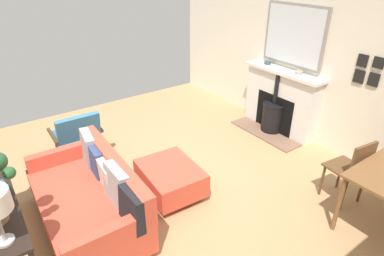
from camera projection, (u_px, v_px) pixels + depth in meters
name	position (u px, v px, depth m)	size (l,w,h in m)	color
ground_plane	(153.00, 194.00, 4.10)	(5.76, 6.34, 0.01)	tan
wall_left	(311.00, 51.00, 4.91)	(0.12, 6.34, 2.87)	silver
fireplace	(279.00, 104.00, 5.44)	(0.64, 1.45, 1.09)	brown
mirror_over_mantel	(294.00, 36.00, 4.98)	(0.04, 1.12, 0.95)	gray
mantel_bowl_near	(268.00, 63.00, 5.45)	(0.12, 0.12, 0.05)	#334C56
mantel_bowl_far	(299.00, 72.00, 4.98)	(0.13, 0.13, 0.05)	#9E9384
sofa	(92.00, 198.00, 3.50)	(0.92, 1.73, 0.82)	#B2B2B7
ottoman	(170.00, 178.00, 4.01)	(0.70, 0.86, 0.39)	#B2B2B7
armchair_accent	(77.00, 133.00, 4.64)	(0.69, 0.61, 0.78)	#4C3321
dining_chair_near_fireplace	(353.00, 167.00, 3.73)	(0.45, 0.45, 0.87)	brown
photo_gallery_row	(368.00, 71.00, 4.21)	(0.02, 0.35, 0.40)	black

